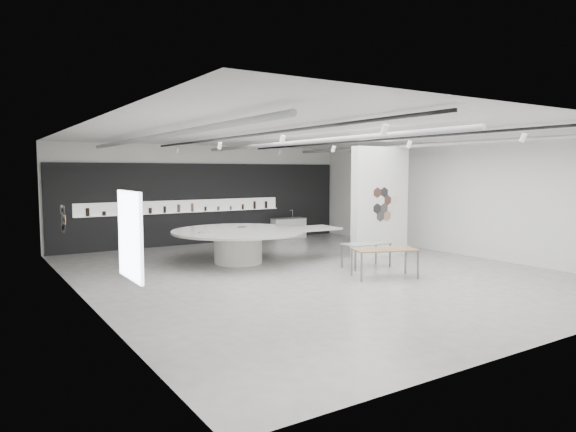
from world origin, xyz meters
TOP-DOWN VIEW (x-y plane):
  - room at (-0.09, -0.00)m, footprint 12.02×14.02m
  - back_wall_display at (-0.08, 6.93)m, footprint 11.80×0.27m
  - partition_column at (3.50, 1.00)m, footprint 2.20×0.38m
  - display_island at (-1.00, 2.28)m, footprint 5.21×4.15m
  - sample_table_wood at (1.18, -1.70)m, footprint 1.82×1.34m
  - sample_table_stone at (1.74, -0.34)m, footprint 1.40×0.71m
  - kitchen_counter at (3.47, 6.55)m, footprint 1.51×0.68m

SIDE VIEW (x-z plane):
  - kitchen_counter at x=3.47m, z-range -0.16..1.00m
  - sample_table_stone at x=1.74m, z-range 0.29..1.01m
  - display_island at x=-1.00m, z-range 0.15..1.18m
  - sample_table_wood at x=1.18m, z-range 0.33..1.10m
  - back_wall_display at x=-0.08m, z-range -0.01..3.09m
  - partition_column at x=3.50m, z-range 0.00..3.60m
  - room at x=-0.09m, z-range 0.16..3.98m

